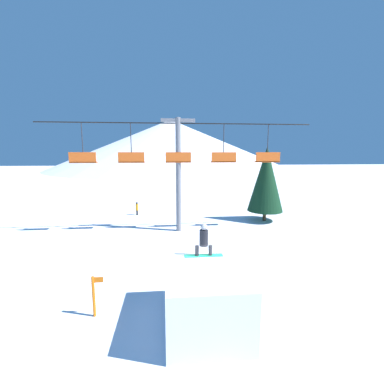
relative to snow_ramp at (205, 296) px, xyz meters
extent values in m
plane|color=white|center=(-0.05, 0.08, -1.01)|extent=(220.00, 220.00, 0.00)
cone|color=silver|center=(-0.05, 87.37, 7.70)|extent=(84.02, 84.02, 17.41)
cube|color=white|center=(0.00, 0.00, 0.00)|extent=(2.61, 3.39, 2.02)
cube|color=silver|center=(0.00, 1.64, 0.98)|extent=(2.61, 0.10, 0.06)
cube|color=#1E9E6B|center=(0.08, 0.95, 1.02)|extent=(1.41, 0.26, 0.03)
cylinder|color=black|center=(-0.17, 0.95, 1.22)|extent=(0.14, 0.14, 0.37)
cylinder|color=black|center=(0.32, 0.95, 1.22)|extent=(0.14, 0.14, 0.37)
cylinder|color=black|center=(0.08, 0.95, 1.70)|extent=(0.31, 0.31, 0.58)
sphere|color=#B2B2B7|center=(0.08, 0.95, 2.11)|extent=(0.24, 0.24, 0.24)
cylinder|color=slate|center=(-0.43, 10.60, 3.09)|extent=(0.38, 0.38, 8.19)
cube|color=slate|center=(-0.43, 10.60, 6.98)|extent=(2.40, 0.24, 0.24)
cylinder|color=black|center=(-0.43, 10.60, 6.78)|extent=(19.30, 0.08, 0.08)
cylinder|color=#28282D|center=(-7.00, 10.60, 5.43)|extent=(0.06, 0.06, 2.70)
cube|color=#E05619|center=(-7.00, 10.60, 4.08)|extent=(1.80, 0.44, 0.08)
cube|color=#E05619|center=(-7.00, 10.42, 4.43)|extent=(1.80, 0.08, 0.70)
cylinder|color=#28282D|center=(-3.72, 10.60, 5.43)|extent=(0.06, 0.06, 2.70)
cube|color=#E05619|center=(-3.72, 10.60, 4.08)|extent=(1.80, 0.44, 0.08)
cube|color=#E05619|center=(-3.72, 10.42, 4.43)|extent=(1.80, 0.08, 0.70)
cylinder|color=#28282D|center=(-0.43, 10.60, 5.43)|extent=(0.06, 0.06, 2.70)
cube|color=#E05619|center=(-0.43, 10.60, 4.08)|extent=(1.80, 0.44, 0.08)
cube|color=#E05619|center=(-0.43, 10.42, 4.43)|extent=(1.80, 0.08, 0.70)
cylinder|color=#28282D|center=(2.85, 10.60, 5.43)|extent=(0.06, 0.06, 2.70)
cube|color=#E05619|center=(2.85, 10.60, 4.08)|extent=(1.80, 0.44, 0.08)
cube|color=#E05619|center=(2.85, 10.42, 4.43)|extent=(1.80, 0.08, 0.70)
cylinder|color=#28282D|center=(6.13, 10.60, 5.43)|extent=(0.06, 0.06, 2.70)
cube|color=#E05619|center=(6.13, 10.60, 4.08)|extent=(1.80, 0.44, 0.08)
cube|color=#E05619|center=(6.13, 10.42, 4.43)|extent=(1.80, 0.08, 0.70)
cylinder|color=#4C3823|center=(6.98, 12.78, -0.58)|extent=(0.29, 0.29, 0.86)
cone|color=black|center=(6.98, 12.78, 2.59)|extent=(2.93, 2.93, 5.46)
cylinder|color=orange|center=(-3.85, 0.75, -0.26)|extent=(0.10, 0.10, 1.49)
cube|color=orange|center=(-3.67, 0.75, 0.36)|extent=(0.36, 0.02, 0.20)
cylinder|color=black|center=(-4.10, 15.78, -0.78)|extent=(0.17, 0.17, 0.45)
cylinder|color=orange|center=(-4.10, 15.78, -0.26)|extent=(0.24, 0.24, 0.60)
sphere|color=#232328|center=(-4.10, 15.78, 0.13)|extent=(0.18, 0.18, 0.18)
camera|label=1|loc=(-1.18, -7.89, 4.76)|focal=24.00mm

